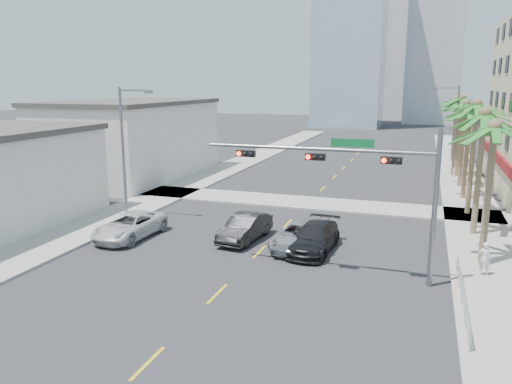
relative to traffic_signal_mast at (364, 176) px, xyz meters
The scene contains 24 objects.
ground 11.06m from the traffic_signal_mast, 126.03° to the right, with size 260.00×260.00×0.00m, color #262628.
sidewalk_right 14.44m from the traffic_signal_mast, 62.71° to the left, with size 4.00×120.00×0.15m, color gray.
sidewalk_left 22.05m from the traffic_signal_mast, 145.89° to the left, with size 4.00×120.00×0.15m, color gray.
sidewalk_cross 15.99m from the traffic_signal_mast, 112.38° to the left, with size 80.00×4.00×0.15m, color gray.
building_left_far 32.30m from the traffic_signal_mast, 141.59° to the left, with size 11.00×18.00×7.20m, color beige.
tower_far_left 90.14m from the traffic_signal_mast, 99.00° to the left, with size 14.00×14.00×48.00m, color #99B2C6.
tower_far_center 118.45m from the traffic_signal_mast, 94.29° to the left, with size 16.00×16.00×42.00m, color #ADADB2.
traffic_signal_mast is the anchor object (origin of this frame).
palm_tree_0 7.37m from the traffic_signal_mast, 34.84° to the left, with size 4.80×4.80×7.80m.
palm_tree_1 11.18m from the traffic_signal_mast, 57.84° to the left, with size 4.80×4.80×8.16m.
palm_tree_2 15.81m from the traffic_signal_mast, 68.07° to the left, with size 4.80×4.80×8.52m.
palm_tree_3 20.59m from the traffic_signal_mast, 73.51° to the left, with size 4.80×4.80×7.80m.
palm_tree_4 25.63m from the traffic_signal_mast, 76.83° to the left, with size 4.80×4.80×8.16m.
palm_tree_5 30.72m from the traffic_signal_mast, 79.05° to the left, with size 4.80×4.80×8.52m.
palm_tree_6 35.78m from the traffic_signal_mast, 80.63° to the left, with size 4.80×4.80×7.80m.
palm_tree_7 40.93m from the traffic_signal_mast, 81.82° to the left, with size 4.80×4.80×8.16m.
streetlight_left 17.84m from the traffic_signal_mast, 160.18° to the left, with size 2.55×0.25×9.00m.
streetlight_right 30.50m from the traffic_signal_mast, 80.16° to the left, with size 2.55×0.25×9.00m.
guardrail 6.59m from the traffic_signal_mast, 23.39° to the right, with size 0.08×8.08×1.00m.
car_parked_far 14.91m from the traffic_signal_mast, behind, with size 2.49×5.40×1.50m, color silver.
car_lane_left 9.28m from the traffic_signal_mast, 152.20° to the left, with size 1.66×4.75×1.56m, color black.
car_lane_center 6.74m from the traffic_signal_mast, 137.19° to the left, with size 2.41×5.23×1.45m, color silver.
car_lane_right 6.13m from the traffic_signal_mast, 132.25° to the left, with size 2.13×5.25×1.52m, color black.
pedestrian 7.31m from the traffic_signal_mast, 19.29° to the left, with size 0.60×0.39×1.65m, color silver.
Camera 1 is at (8.36, -15.24, 9.28)m, focal length 35.00 mm.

